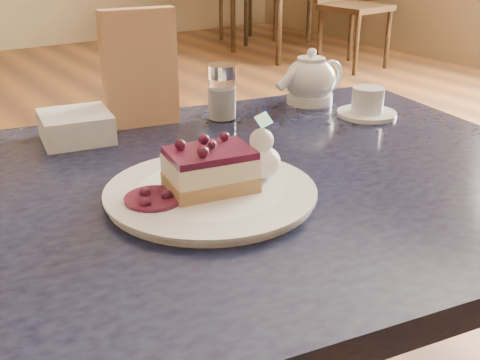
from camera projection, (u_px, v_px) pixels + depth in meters
main_table at (200, 231)px, 0.87m from camera, size 1.23×0.93×0.70m
dessert_plate at (211, 193)px, 0.80m from camera, size 0.27×0.27×0.01m
cheesecake_slice at (210, 170)px, 0.79m from camera, size 0.12×0.10×0.06m
whipped_cream at (261, 162)px, 0.83m from camera, size 0.05×0.05×0.05m
berry_sauce at (154, 199)px, 0.76m from camera, size 0.07×0.07×0.01m
tea_set at (322, 86)px, 1.19m from camera, size 0.19×0.24×0.10m
menu_card at (140, 69)px, 1.05m from camera, size 0.13×0.05×0.21m
sugar_shaker at (222, 92)px, 1.10m from camera, size 0.06×0.06×0.10m
napkin_stack at (76, 126)px, 1.01m from camera, size 0.13×0.13×0.05m
bg_table_far_right at (295, 44)px, 5.23m from camera, size 1.09×1.85×1.23m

